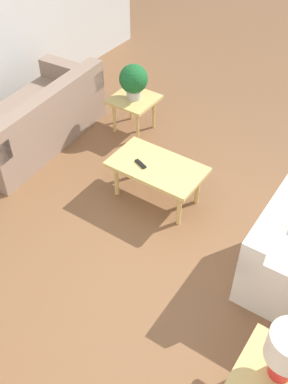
# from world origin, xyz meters

# --- Properties ---
(ground_plane) EXTENTS (14.00, 14.00, 0.00)m
(ground_plane) POSITION_xyz_m (0.00, 0.00, 0.00)
(ground_plane) COLOR brown
(sofa) EXTENTS (1.04, 2.00, 0.79)m
(sofa) POSITION_xyz_m (2.18, -0.42, 0.30)
(sofa) COLOR gray
(sofa) RESTS_ON ground_plane
(coffee_table) EXTENTS (0.99, 0.57, 0.46)m
(coffee_table) POSITION_xyz_m (0.35, -0.39, 0.40)
(coffee_table) COLOR tan
(coffee_table) RESTS_ON ground_plane
(side_table_plant) EXTENTS (0.54, 0.54, 0.47)m
(side_table_plant) POSITION_xyz_m (1.31, -1.33, 0.40)
(side_table_plant) COLOR tan
(side_table_plant) RESTS_ON ground_plane
(side_table_lamp) EXTENTS (0.54, 0.54, 0.47)m
(side_table_lamp) POSITION_xyz_m (-1.54, 1.00, 0.40)
(side_table_lamp) COLOR tan
(side_table_lamp) RESTS_ON ground_plane
(potted_plant) EXTENTS (0.35, 0.35, 0.44)m
(potted_plant) POSITION_xyz_m (1.31, -1.33, 0.72)
(potted_plant) COLOR #B2ADA3
(potted_plant) RESTS_ON side_table_plant
(remote_control) EXTENTS (0.16, 0.09, 0.02)m
(remote_control) POSITION_xyz_m (0.50, -0.30, 0.47)
(remote_control) COLOR black
(remote_control) RESTS_ON coffee_table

